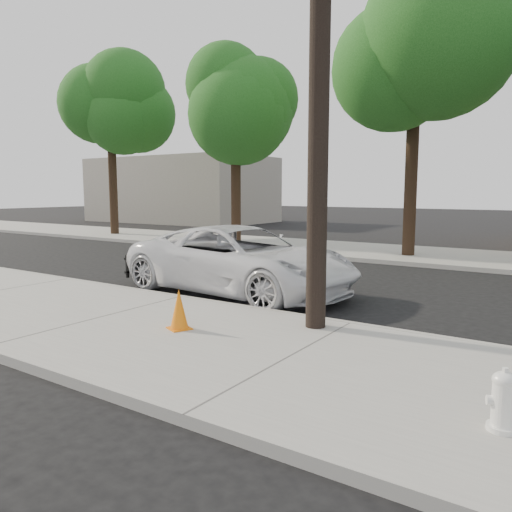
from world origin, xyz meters
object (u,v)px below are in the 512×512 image
Objects in this scene: fire_hydrant at (503,402)px; police_cruiser at (240,260)px; utility_pole at (320,50)px; traffic_cone at (179,310)px.

police_cruiser is at bearing 123.01° from fire_hydrant.
utility_pole is 4.81m from traffic_cone.
utility_pole is at bearing -120.33° from police_cruiser.
fire_hydrant is at bearing -120.95° from police_cruiser.
fire_hydrant is 5.14m from traffic_cone.
police_cruiser is (-3.13, 2.18, -3.89)m from utility_pole.
traffic_cone reaches higher than fire_hydrant.
utility_pole is at bearing 37.30° from traffic_cone.
police_cruiser is 3.82m from traffic_cone.
utility_pole is 5.83m from fire_hydrant.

